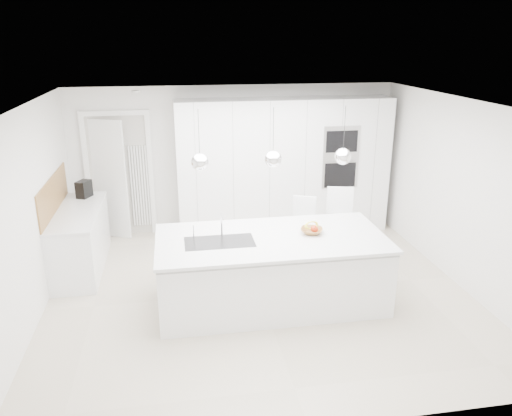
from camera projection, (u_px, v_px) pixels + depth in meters
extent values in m
plane|color=beige|center=(260.00, 293.00, 6.69)|extent=(5.50, 5.50, 0.00)
plane|color=silver|center=(235.00, 159.00, 8.61)|extent=(5.50, 0.00, 5.50)
plane|color=silver|center=(29.00, 217.00, 5.85)|extent=(0.00, 5.00, 5.00)
plane|color=white|center=(260.00, 104.00, 5.87)|extent=(5.50, 5.50, 0.00)
cube|color=white|center=(284.00, 167.00, 8.49)|extent=(3.60, 0.60, 2.30)
cube|color=white|center=(104.00, 180.00, 8.27)|extent=(0.76, 0.38, 2.00)
cube|color=white|center=(81.00, 241.00, 7.28)|extent=(0.60, 1.80, 0.86)
cube|color=white|center=(77.00, 212.00, 7.13)|extent=(0.62, 1.82, 0.04)
cube|color=olive|center=(53.00, 195.00, 7.00)|extent=(0.02, 1.80, 0.50)
cube|color=white|center=(272.00, 273.00, 6.28)|extent=(2.80, 1.20, 0.86)
cube|color=white|center=(271.00, 239.00, 6.18)|extent=(2.84, 1.40, 0.04)
cylinder|color=white|center=(222.00, 224.00, 6.17)|extent=(0.02, 0.02, 0.30)
sphere|color=white|center=(200.00, 162.00, 5.67)|extent=(0.20, 0.20, 0.20)
sphere|color=white|center=(273.00, 159.00, 5.80)|extent=(0.20, 0.20, 0.20)
sphere|color=white|center=(343.00, 156.00, 5.94)|extent=(0.20, 0.20, 0.20)
imported|color=olive|center=(312.00, 231.00, 6.28)|extent=(0.35, 0.35, 0.07)
cube|color=black|center=(84.00, 189.00, 7.67)|extent=(0.24, 0.29, 0.26)
sphere|color=#AC2B10|center=(314.00, 229.00, 6.24)|extent=(0.09, 0.09, 0.09)
sphere|color=#AC2B10|center=(315.00, 230.00, 6.23)|extent=(0.08, 0.08, 0.08)
torus|color=yellow|center=(311.00, 225.00, 6.25)|extent=(0.23, 0.16, 0.20)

